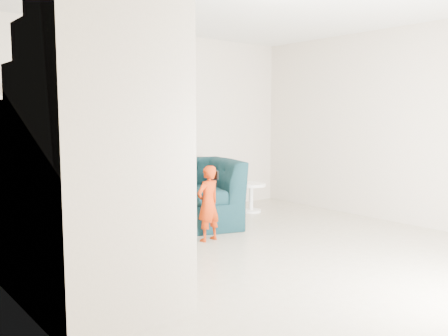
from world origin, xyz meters
The scene contains 11 objects.
floor centered at (0.00, 0.00, 0.00)m, with size 5.50×5.50×0.00m, color gray.
back_wall centered at (0.00, 2.75, 1.35)m, with size 5.00×5.00×0.00m, color #C2B49E.
left_wall centered at (-2.50, 0.00, 1.35)m, with size 5.50×5.50×0.00m, color #C2B49E.
right_wall centered at (2.50, 0.00, 1.35)m, with size 5.50×5.50×0.00m, color #C2B49E.
armchair centered at (0.06, 1.94, 0.45)m, with size 1.38×1.21×0.90m, color black.
toddler centered at (-0.16, 1.12, 0.45)m, with size 0.33×0.22×0.91m, color maroon.
side_table centered at (1.41, 2.07, 0.30)m, with size 0.45×0.45×0.45m.
staircase centered at (-2.00, 0.55, 0.95)m, with size 1.02×3.03×3.62m.
cushion centered at (0.22, 2.24, 0.69)m, with size 0.46×0.13×0.44m, color black.
throw centered at (-0.50, 1.86, 0.57)m, with size 0.06×0.55×0.62m, color black.
phone centered at (-0.07, 1.08, 0.79)m, with size 0.02×0.05×0.10m, color black.
Camera 1 is at (-3.52, -3.30, 1.49)m, focal length 38.00 mm.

